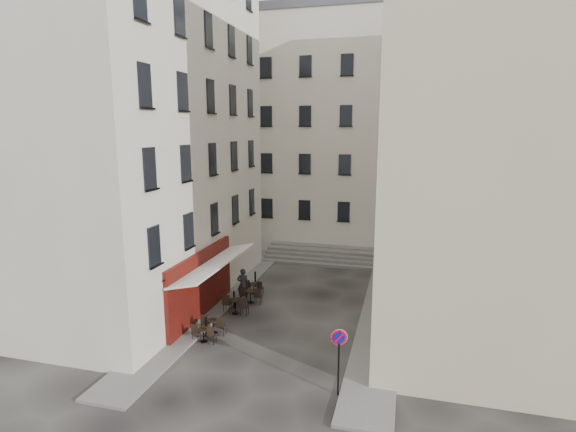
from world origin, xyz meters
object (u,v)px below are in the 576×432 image
(no_parking_sign, at_px, (339,349))
(bistro_table_a, at_px, (204,334))
(pedestrian, at_px, (243,284))
(bistro_table_b, at_px, (214,325))

(no_parking_sign, bearing_deg, bistro_table_a, 141.90)
(pedestrian, bearing_deg, bistro_table_a, 77.15)
(bistro_table_b, relative_size, pedestrian, 0.67)
(no_parking_sign, relative_size, bistro_table_a, 2.19)
(bistro_table_b, xyz_separation_m, pedestrian, (-0.16, 4.38, 0.48))
(pedestrian, bearing_deg, no_parking_sign, 116.31)
(bistro_table_a, distance_m, bistro_table_b, 0.93)
(no_parking_sign, height_order, pedestrian, no_parking_sign)
(no_parking_sign, bearing_deg, bistro_table_b, 134.95)
(bistro_table_b, distance_m, pedestrian, 4.41)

